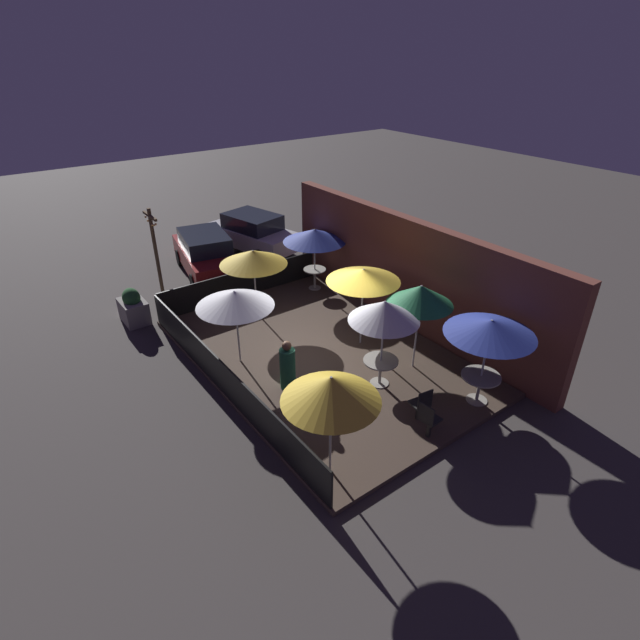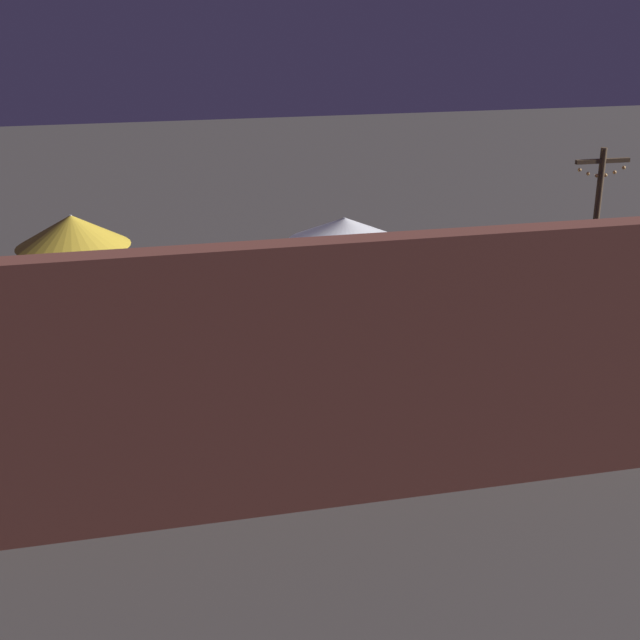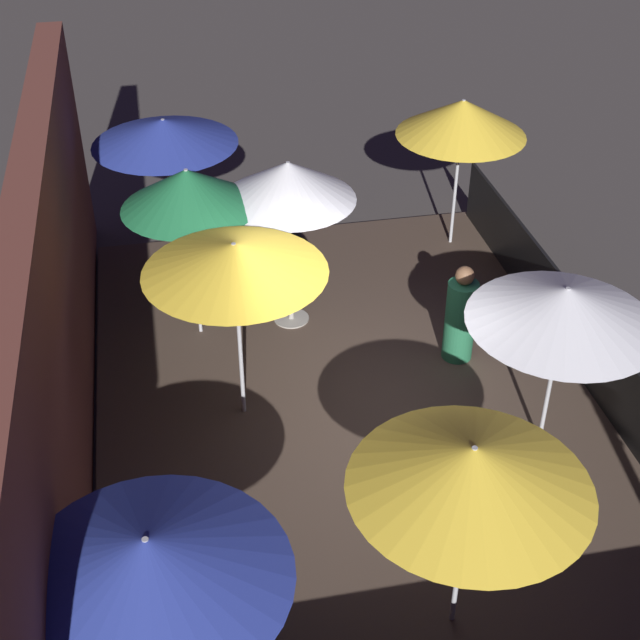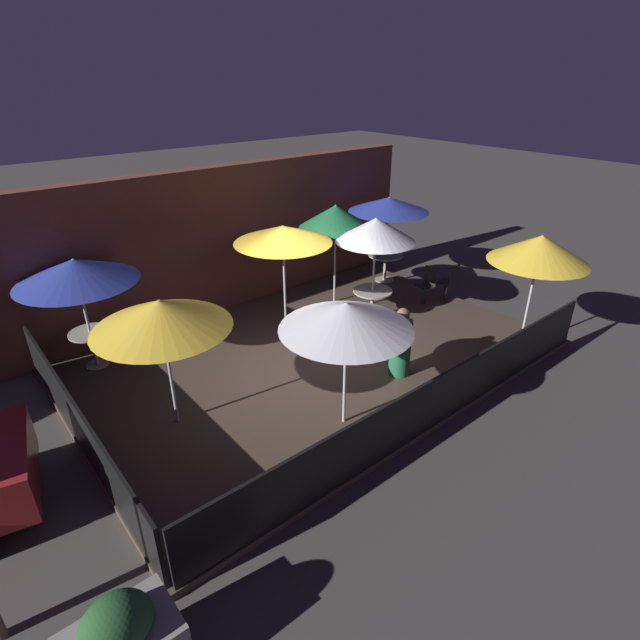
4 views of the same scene
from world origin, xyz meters
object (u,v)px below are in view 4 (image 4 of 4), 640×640
patio_chair_0 (449,282)px  dining_table_0 (372,296)px  patio_umbrella_6 (283,234)px  dining_table_2 (385,260)px  patio_umbrella_4 (161,314)px  patio_umbrella_1 (75,271)px  patio_umbrella_2 (389,205)px  patio_umbrella_0 (376,230)px  patron_0 (401,345)px  patio_chair_1 (427,284)px  patio_umbrella_7 (335,217)px  dining_table_1 (92,339)px  patio_umbrella_3 (540,249)px  patio_umbrella_5 (346,316)px

patio_chair_0 → dining_table_0: bearing=70.9°
patio_umbrella_6 → dining_table_2: 4.11m
patio_umbrella_4 → patio_umbrella_1: bearing=99.6°
dining_table_2 → patio_umbrella_2: bearing=26.6°
patio_umbrella_4 → patio_chair_0: bearing=1.0°
patio_umbrella_0 → patron_0: (-1.26, -1.99, -1.51)m
patio_umbrella_0 → patio_chair_0: patio_umbrella_0 is taller
patio_umbrella_1 → patio_chair_1: size_ratio=2.41×
patio_umbrella_1 → patio_umbrella_7: 5.61m
dining_table_1 → patio_umbrella_2: bearing=-4.0°
patio_umbrella_3 → patio_umbrella_5: bearing=174.6°
patio_umbrella_0 → patio_umbrella_5: (-3.04, -2.41, -0.19)m
patio_umbrella_7 → dining_table_1: size_ratio=3.08×
patio_umbrella_7 → patio_chair_1: bearing=-41.8°
patio_umbrella_1 → dining_table_0: size_ratio=2.46×
patio_umbrella_7 → patio_chair_0: 3.25m
patio_umbrella_2 → patio_chair_1: patio_umbrella_2 is taller
patio_umbrella_3 → patio_umbrella_2: bearing=85.6°
patio_umbrella_0 → dining_table_1: 6.13m
patio_umbrella_1 → patio_umbrella_3: 8.69m
patio_umbrella_7 → dining_table_2: bearing=5.4°
patio_umbrella_6 → patron_0: bearing=-79.2°
patio_umbrella_4 → patio_umbrella_5: size_ratio=1.02×
patio_umbrella_5 → patio_chair_1: patio_umbrella_5 is taller
patio_umbrella_3 → patron_0: bearing=163.4°
dining_table_1 → dining_table_2: bearing=-4.0°
patio_umbrella_6 → patio_chair_0: size_ratio=2.45×
patron_0 → patio_umbrella_7: bearing=-142.7°
patio_umbrella_3 → patio_umbrella_4: bearing=162.1°
patio_umbrella_3 → dining_table_2: (0.33, 4.30, -1.49)m
dining_table_2 → patron_0: patron_0 is taller
patio_umbrella_4 → patio_chair_0: (7.29, 0.13, -1.43)m
dining_table_0 → patio_chair_1: patio_chair_1 is taller
patio_umbrella_0 → patio_umbrella_6: size_ratio=1.02×
patio_umbrella_6 → dining_table_0: 2.57m
dining_table_0 → dining_table_1: size_ratio=1.14×
patio_umbrella_1 → patio_umbrella_5: size_ratio=1.02×
patio_umbrella_6 → dining_table_1: size_ratio=2.99×
patio_umbrella_3 → patio_umbrella_6: size_ratio=1.00×
patio_umbrella_4 → patio_chair_1: patio_umbrella_4 is taller
patio_umbrella_3 → dining_table_0: bearing=119.7°
dining_table_2 → dining_table_0: bearing=-143.3°
patio_chair_1 → patio_umbrella_4: bearing=11.7°
patio_umbrella_2 → patio_umbrella_0: bearing=-143.3°
patio_umbrella_3 → patio_chair_0: (0.51, 2.32, -1.55)m
dining_table_1 → patio_chair_0: 8.13m
dining_table_0 → dining_table_1: 5.94m
dining_table_0 → patio_chair_0: 2.20m
patio_umbrella_0 → patio_umbrella_3: size_ratio=1.01×
patio_umbrella_3 → patio_umbrella_5: (-4.66, 0.44, -0.15)m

